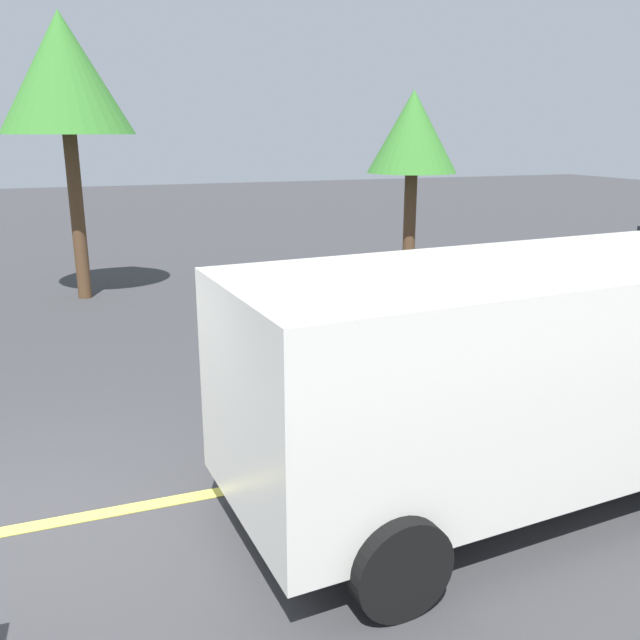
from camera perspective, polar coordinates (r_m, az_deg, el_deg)
name	(u,v)px	position (r m, az deg, el deg)	size (l,w,h in m)	color
ground_plane	(16,530)	(6.53, -24.59, -16.06)	(80.00, 80.00, 0.00)	#38383A
lane_marking_centre	(340,470)	(6.88, 1.70, -12.71)	(28.00, 0.16, 0.01)	#E0D14C
white_van	(514,365)	(6.26, 16.31, -3.73)	(5.33, 2.57, 2.20)	silver
tree_left_verge	(413,135)	(14.33, 7.95, 15.44)	(1.86, 1.86, 4.14)	#513823
tree_centre_verge	(64,76)	(14.29, -21.10, 18.95)	(2.52, 2.52, 5.50)	#513823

